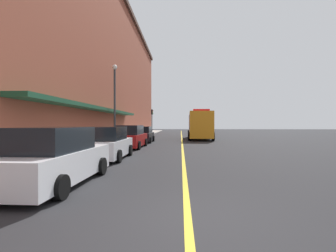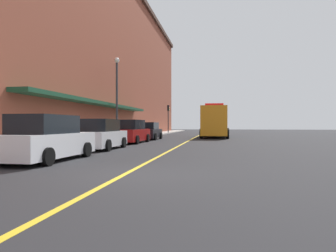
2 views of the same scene
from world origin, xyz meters
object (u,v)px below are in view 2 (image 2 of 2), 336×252
(parked_car_3, at_px, (148,131))
(street_lamp_left, at_px, (117,89))
(utility_truck, at_px, (216,122))
(traffic_light_near, at_px, (168,113))
(parked_car_0, at_px, (47,139))
(parked_car_1, at_px, (101,135))
(parked_car_2, at_px, (131,132))
(parking_meter_0, at_px, (58,132))

(parked_car_3, xyz_separation_m, street_lamp_left, (-1.97, -3.26, 3.64))
(utility_truck, relative_size, traffic_light_near, 2.16)
(parked_car_0, distance_m, street_lamp_left, 14.60)
(parked_car_1, bearing_deg, parked_car_2, -0.29)
(parked_car_0, height_order, utility_truck, utility_truck)
(parked_car_1, bearing_deg, parked_car_0, -179.87)
(street_lamp_left, bearing_deg, utility_truck, 48.36)
(parked_car_2, bearing_deg, parked_car_3, 0.60)
(parked_car_2, bearing_deg, utility_truck, -27.38)
(parked_car_3, bearing_deg, utility_truck, -45.63)
(parked_car_0, relative_size, parked_car_2, 1.00)
(parking_meter_0, bearing_deg, parked_car_3, 84.42)
(utility_truck, bearing_deg, parked_car_0, -13.62)
(parked_car_1, distance_m, parking_meter_0, 2.78)
(parked_car_1, xyz_separation_m, parked_car_2, (-0.01, 6.11, 0.02))
(parked_car_0, relative_size, parking_meter_0, 3.69)
(street_lamp_left, bearing_deg, parked_car_1, -77.12)
(parked_car_3, distance_m, traffic_light_near, 19.57)
(street_lamp_left, bearing_deg, traffic_light_near, 88.33)
(parked_car_2, xyz_separation_m, street_lamp_left, (-1.90, 2.25, 3.57))
(parking_meter_0, bearing_deg, street_lamp_left, 93.18)
(parked_car_0, bearing_deg, parked_car_3, 0.79)
(parked_car_3, bearing_deg, parked_car_0, -179.40)
(parked_car_2, xyz_separation_m, parked_car_3, (0.07, 5.51, -0.07))
(parked_car_0, distance_m, traffic_light_near, 36.75)
(parking_meter_0, xyz_separation_m, street_lamp_left, (-0.60, 10.80, 3.34))
(parked_car_1, relative_size, parked_car_3, 1.05)
(traffic_light_near, bearing_deg, utility_truck, -60.86)
(parking_meter_0, distance_m, street_lamp_left, 11.32)
(parked_car_0, distance_m, utility_truck, 24.03)
(parked_car_0, height_order, parked_car_1, parked_car_0)
(parked_car_0, relative_size, traffic_light_near, 1.14)
(parking_meter_0, height_order, traffic_light_near, traffic_light_near)
(utility_truck, height_order, parking_meter_0, utility_truck)
(utility_truck, bearing_deg, parked_car_2, -27.35)
(parked_car_1, relative_size, traffic_light_near, 1.03)
(parked_car_2, height_order, traffic_light_near, traffic_light_near)
(parked_car_3, relative_size, traffic_light_near, 0.98)
(parking_meter_0, relative_size, traffic_light_near, 0.31)
(parked_car_1, xyz_separation_m, traffic_light_near, (-1.25, 30.99, 2.35))
(parked_car_3, bearing_deg, parked_car_1, -179.66)
(traffic_light_near, bearing_deg, street_lamp_left, -91.67)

